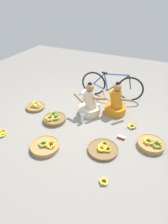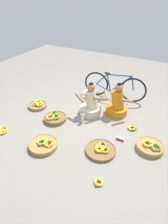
# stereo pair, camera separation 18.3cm
# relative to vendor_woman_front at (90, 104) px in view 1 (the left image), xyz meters

# --- Properties ---
(ground_plane) EXTENTS (10.00, 10.00, 0.00)m
(ground_plane) POSITION_rel_vendor_woman_front_xyz_m (0.08, -0.30, -0.27)
(ground_plane) COLOR gray
(vendor_woman_front) EXTENTS (0.71, 0.56, 0.83)m
(vendor_woman_front) POSITION_rel_vendor_woman_front_xyz_m (0.00, 0.00, 0.00)
(vendor_woman_front) COLOR beige
(vendor_woman_front) RESTS_ON ground
(vendor_woman_behind) EXTENTS (0.76, 0.52, 0.82)m
(vendor_woman_behind) POSITION_rel_vendor_woman_front_xyz_m (0.56, 0.28, -0.00)
(vendor_woman_behind) COLOR orange
(vendor_woman_behind) RESTS_ON ground
(bicycle_leaning) EXTENTS (1.70, 0.20, 0.73)m
(bicycle_leaning) POSITION_rel_vendor_woman_front_xyz_m (0.22, 0.97, 0.09)
(bicycle_leaning) COLOR black
(bicycle_leaning) RESTS_ON ground
(banana_basket_back_left) EXTENTS (0.58, 0.58, 0.13)m
(banana_basket_back_left) POSITION_rel_vendor_woman_front_xyz_m (0.75, -1.07, -0.23)
(banana_basket_back_left) COLOR brown
(banana_basket_back_left) RESTS_ON ground
(banana_basket_back_center) EXTENTS (0.53, 0.53, 0.18)m
(banana_basket_back_center) POSITION_rel_vendor_woman_front_xyz_m (1.56, -0.57, -0.21)
(banana_basket_back_center) COLOR #A87F47
(banana_basket_back_center) RESTS_ON ground
(banana_basket_near_bicycle) EXTENTS (0.52, 0.52, 0.18)m
(banana_basket_near_bicycle) POSITION_rel_vendor_woman_front_xyz_m (-0.60, -0.64, -0.21)
(banana_basket_near_bicycle) COLOR brown
(banana_basket_near_bicycle) RESTS_ON ground
(banana_basket_back_right) EXTENTS (0.56, 0.56, 0.17)m
(banana_basket_back_right) POSITION_rel_vendor_woman_front_xyz_m (-0.28, -1.48, -0.21)
(banana_basket_back_right) COLOR #A87F47
(banana_basket_back_right) RESTS_ON ground
(banana_basket_front_right) EXTENTS (0.47, 0.47, 0.14)m
(banana_basket_front_right) POSITION_rel_vendor_woman_front_xyz_m (-1.33, -0.38, -0.22)
(banana_basket_front_right) COLOR olive
(banana_basket_front_right) RESTS_ON ground
(loose_bananas_near_vendor) EXTENTS (0.17, 0.18, 0.08)m
(loose_bananas_near_vendor) POSITION_rel_vendor_woman_front_xyz_m (1.01, -1.73, -0.24)
(loose_bananas_near_vendor) COLOR yellow
(loose_bananas_near_vendor) RESTS_ON ground
(loose_bananas_mid_left) EXTENTS (0.25, 0.30, 0.09)m
(loose_bananas_mid_left) POSITION_rel_vendor_woman_front_xyz_m (-1.34, -1.54, -0.24)
(loose_bananas_mid_left) COLOR yellow
(loose_bananas_mid_left) RESTS_ON ground
(loose_bananas_mid_right) EXTENTS (0.22, 0.25, 0.09)m
(loose_bananas_mid_right) POSITION_rel_vendor_woman_front_xyz_m (1.09, -0.12, -0.24)
(loose_bananas_mid_right) COLOR #9EB747
(loose_bananas_mid_right) RESTS_ON ground
(water_bottle) EXTENTS (0.07, 0.07, 0.26)m
(water_bottle) POSITION_rel_vendor_woman_front_xyz_m (0.01, -0.43, -0.14)
(water_bottle) COLOR silver
(water_bottle) RESTS_ON ground
(packet_carton_stack) EXTENTS (0.16, 0.07, 0.06)m
(packet_carton_stack) POSITION_rel_vendor_woman_front_xyz_m (0.97, -0.59, -0.24)
(packet_carton_stack) COLOR red
(packet_carton_stack) RESTS_ON ground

